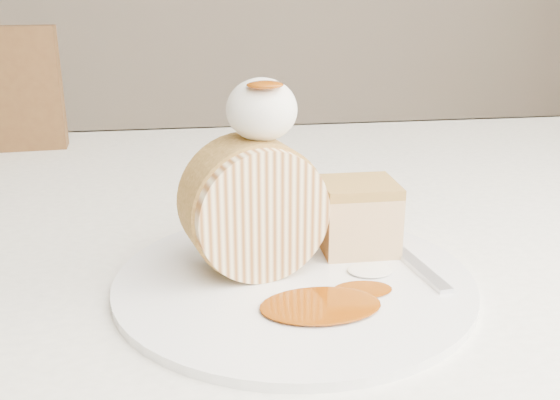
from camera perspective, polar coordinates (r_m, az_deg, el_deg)
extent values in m
cube|color=beige|center=(0.67, -3.88, -3.19)|extent=(1.40, 0.90, 0.04)
cube|color=beige|center=(1.12, -5.70, -0.36)|extent=(1.40, 0.01, 0.28)
cylinder|color=brown|center=(1.34, 22.82, -10.38)|extent=(0.06, 0.06, 0.71)
cylinder|color=brown|center=(1.56, -16.59, -11.25)|extent=(0.04, 0.04, 0.43)
cylinder|color=white|center=(0.51, 1.28, -7.32)|extent=(0.29, 0.29, 0.01)
cylinder|color=#FEE9B1|center=(0.50, -2.39, -0.71)|extent=(0.12, 0.08, 0.11)
cube|color=#BD9047|center=(0.56, 7.13, -1.86)|extent=(0.07, 0.06, 0.05)
ellipsoid|color=white|center=(0.49, -1.68, 8.26)|extent=(0.06, 0.06, 0.05)
ellipsoid|color=#7F3505|center=(0.47, -1.39, 11.22)|extent=(0.03, 0.02, 0.01)
cube|color=silver|center=(0.55, 11.75, -5.34)|extent=(0.05, 0.17, 0.00)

